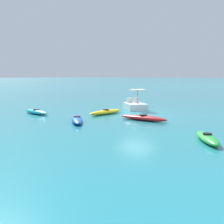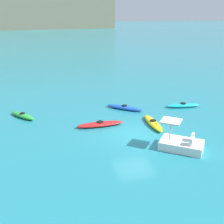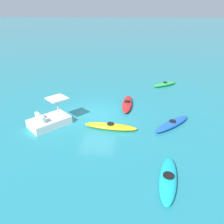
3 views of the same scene
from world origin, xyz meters
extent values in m
plane|color=teal|center=(0.00, 0.00, 0.00)|extent=(600.00, 600.00, 0.00)
ellipsoid|color=green|center=(-6.99, 5.42, 0.16)|extent=(2.04, 2.52, 0.32)
cylinder|color=black|center=(-6.99, 5.42, 0.35)|extent=(0.53, 0.53, 0.05)
ellipsoid|color=red|center=(-1.80, 2.03, 0.16)|extent=(3.32, 0.77, 0.32)
cylinder|color=black|center=(-1.80, 2.03, 0.35)|extent=(0.47, 0.47, 0.05)
ellipsoid|color=yellow|center=(1.85, 1.20, 0.16)|extent=(0.93, 3.28, 0.32)
cylinder|color=black|center=(1.85, 1.20, 0.35)|extent=(0.46, 0.46, 0.05)
ellipsoid|color=blue|center=(1.04, 5.00, 0.16)|extent=(2.79, 2.70, 0.32)
cylinder|color=black|center=(1.04, 5.00, 0.35)|extent=(0.59, 0.59, 0.05)
ellipsoid|color=#19B7C6|center=(5.95, 4.15, 0.16)|extent=(3.01, 1.19, 0.32)
cylinder|color=black|center=(5.95, 4.15, 0.35)|extent=(0.53, 0.53, 0.05)
cube|color=white|center=(1.86, -2.67, 0.25)|extent=(2.80, 2.70, 0.50)
cube|color=white|center=(2.09, -3.26, 0.72)|extent=(0.41, 0.44, 0.44)
cube|color=white|center=(2.48, -2.80, 0.72)|extent=(0.41, 0.44, 0.44)
cylinder|color=#B2B2B7|center=(1.33, -2.22, 1.05)|extent=(0.08, 0.08, 1.10)
cube|color=silver|center=(1.33, -2.22, 1.64)|extent=(1.55, 1.55, 0.08)
camera|label=1|loc=(-11.04, 17.34, 2.78)|focal=46.32mm
camera|label=2|loc=(-6.14, -15.36, 7.38)|focal=44.35mm
camera|label=3|loc=(12.81, 2.60, 6.46)|focal=33.30mm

